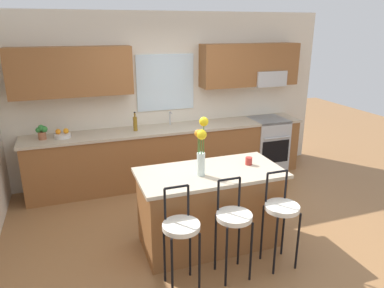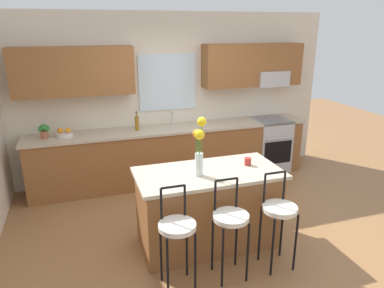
# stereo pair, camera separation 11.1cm
# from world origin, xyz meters

# --- Properties ---
(ground_plane) EXTENTS (14.00, 14.00, 0.00)m
(ground_plane) POSITION_xyz_m (0.00, 0.00, 0.00)
(ground_plane) COLOR olive
(back_wall_assembly) EXTENTS (5.60, 0.50, 2.70)m
(back_wall_assembly) POSITION_xyz_m (0.03, 1.98, 1.51)
(back_wall_assembly) COLOR beige
(back_wall_assembly) RESTS_ON ground
(counter_run) EXTENTS (4.56, 0.64, 0.92)m
(counter_run) POSITION_xyz_m (0.00, 1.70, 0.47)
(counter_run) COLOR brown
(counter_run) RESTS_ON ground
(sink_faucet) EXTENTS (0.02, 0.13, 0.23)m
(sink_faucet) POSITION_xyz_m (0.03, 1.84, 1.06)
(sink_faucet) COLOR #B7BABC
(sink_faucet) RESTS_ON counter_run
(oven_range) EXTENTS (0.60, 0.64, 0.92)m
(oven_range) POSITION_xyz_m (1.78, 1.68, 0.46)
(oven_range) COLOR #B7BABC
(oven_range) RESTS_ON ground
(kitchen_island) EXTENTS (1.64, 0.82, 0.92)m
(kitchen_island) POSITION_xyz_m (-0.10, -0.22, 0.46)
(kitchen_island) COLOR brown
(kitchen_island) RESTS_ON ground
(bar_stool_near) EXTENTS (0.36, 0.36, 1.04)m
(bar_stool_near) POSITION_xyz_m (-0.65, -0.84, 0.64)
(bar_stool_near) COLOR black
(bar_stool_near) RESTS_ON ground
(bar_stool_middle) EXTENTS (0.36, 0.36, 1.04)m
(bar_stool_middle) POSITION_xyz_m (-0.10, -0.84, 0.64)
(bar_stool_middle) COLOR black
(bar_stool_middle) RESTS_ON ground
(bar_stool_far) EXTENTS (0.36, 0.36, 1.04)m
(bar_stool_far) POSITION_xyz_m (0.45, -0.84, 0.64)
(bar_stool_far) COLOR black
(bar_stool_far) RESTS_ON ground
(flower_vase) EXTENTS (0.15, 0.16, 0.66)m
(flower_vase) POSITION_xyz_m (-0.25, -0.30, 1.28)
(flower_vase) COLOR silver
(flower_vase) RESTS_ON kitchen_island
(mug_ceramic) EXTENTS (0.08, 0.08, 0.09)m
(mug_ceramic) POSITION_xyz_m (0.40, -0.17, 0.97)
(mug_ceramic) COLOR #A52D28
(mug_ceramic) RESTS_ON kitchen_island
(fruit_bowl_oranges) EXTENTS (0.24, 0.24, 0.13)m
(fruit_bowl_oranges) POSITION_xyz_m (-1.66, 1.70, 0.96)
(fruit_bowl_oranges) COLOR silver
(fruit_bowl_oranges) RESTS_ON counter_run
(bottle_olive_oil) EXTENTS (0.06, 0.06, 0.30)m
(bottle_olive_oil) POSITION_xyz_m (-0.58, 1.70, 1.04)
(bottle_olive_oil) COLOR olive
(bottle_olive_oil) RESTS_ON counter_run
(potted_plant_small) EXTENTS (0.17, 0.11, 0.22)m
(potted_plant_small) POSITION_xyz_m (-1.93, 1.70, 1.04)
(potted_plant_small) COLOR #9E5B3D
(potted_plant_small) RESTS_ON counter_run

